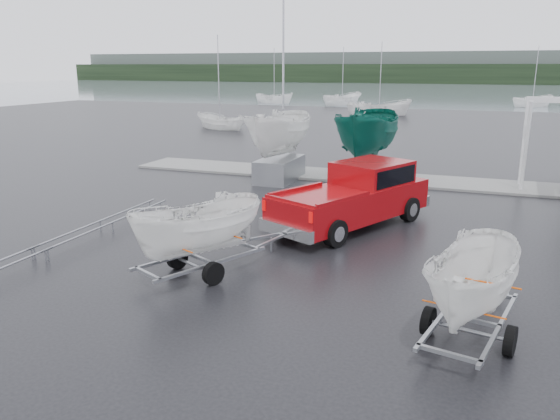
# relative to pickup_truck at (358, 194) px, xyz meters

# --- Properties ---
(ground_plane) EXTENTS (120.00, 120.00, 0.00)m
(ground_plane) POSITION_rel_pickup_truck_xyz_m (1.28, -4.78, -1.12)
(ground_plane) COLOR black
(ground_plane) RESTS_ON ground
(lake) EXTENTS (300.00, 300.00, 0.00)m
(lake) POSITION_rel_pickup_truck_xyz_m (1.28, 95.22, -1.13)
(lake) COLOR slate
(lake) RESTS_ON ground
(dock) EXTENTS (30.00, 3.00, 0.12)m
(dock) POSITION_rel_pickup_truck_xyz_m (1.28, 8.22, -1.07)
(dock) COLOR gray
(dock) RESTS_ON ground
(treeline) EXTENTS (300.00, 8.00, 6.00)m
(treeline) POSITION_rel_pickup_truck_xyz_m (1.28, 165.22, 1.88)
(treeline) COLOR black
(treeline) RESTS_ON ground
(far_hill) EXTENTS (300.00, 6.00, 10.00)m
(far_hill) POSITION_rel_pickup_truck_xyz_m (1.28, 173.22, 3.88)
(far_hill) COLOR #4C5651
(far_hill) RESTS_ON ground
(pickup_truck) EXTENTS (4.72, 6.80, 2.15)m
(pickup_truck) POSITION_rel_pickup_truck_xyz_m (0.00, 0.00, 0.00)
(pickup_truck) COLOR maroon
(pickup_truck) RESTS_ON ground
(trailer_hitched) EXTENTS (2.59, 3.76, 4.61)m
(trailer_hitched) POSITION_rel_pickup_truck_xyz_m (-2.86, -6.14, 1.38)
(trailer_hitched) COLOR gray
(trailer_hitched) RESTS_ON ground
(trailer_parked) EXTENTS (1.92, 3.77, 4.51)m
(trailer_parked) POSITION_rel_pickup_truck_xyz_m (4.01, -7.45, 1.33)
(trailer_parked) COLOR gray
(trailer_parked) RESTS_ON ground
(keelboat_0) EXTENTS (2.27, 3.20, 10.43)m
(keelboat_0) POSITION_rel_pickup_truck_xyz_m (-5.23, 6.22, 2.46)
(keelboat_0) COLOR gray
(keelboat_0) RESTS_ON ground
(keelboat_1) EXTENTS (2.46, 3.20, 7.64)m
(keelboat_1) POSITION_rel_pickup_truck_xyz_m (-0.97, 6.42, 2.78)
(keelboat_1) COLOR gray
(keelboat_1) RESTS_ON ground
(mast_rack_0) EXTENTS (0.56, 6.50, 0.06)m
(mast_rack_0) POSITION_rel_pickup_truck_xyz_m (-7.72, -3.78, -0.77)
(mast_rack_0) COLOR gray
(mast_rack_0) RESTS_ON ground
(moored_boat_0) EXTENTS (2.77, 2.74, 10.81)m
(moored_boat_0) POSITION_rel_pickup_truck_xyz_m (-18.08, 25.46, -1.12)
(moored_boat_0) COLOR white
(moored_boat_0) RESTS_ON ground
(moored_boat_1) EXTENTS (3.64, 3.60, 11.65)m
(moored_boat_1) POSITION_rel_pickup_truck_xyz_m (-7.34, 43.75, -1.12)
(moored_boat_1) COLOR white
(moored_boat_1) RESTS_ON ground
(moored_boat_4) EXTENTS (2.94, 2.89, 11.23)m
(moored_boat_4) POSITION_rel_pickup_truck_xyz_m (-25.96, 59.33, -1.12)
(moored_boat_4) COLOR white
(moored_boat_4) RESTS_ON ground
(moored_boat_5) EXTENTS (3.46, 3.45, 11.23)m
(moored_boat_5) POSITION_rel_pickup_truck_xyz_m (9.75, 64.39, -1.12)
(moored_boat_5) COLOR white
(moored_boat_5) RESTS_ON ground
(moored_boat_6) EXTENTS (3.73, 3.75, 11.58)m
(moored_boat_6) POSITION_rel_pickup_truck_xyz_m (-15.47, 59.11, -1.12)
(moored_boat_6) COLOR white
(moored_boat_6) RESTS_ON ground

